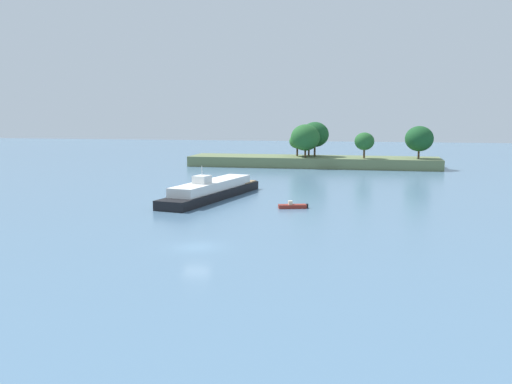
% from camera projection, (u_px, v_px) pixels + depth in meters
% --- Properties ---
extents(ground_plane, '(400.00, 400.00, 0.00)m').
position_uv_depth(ground_plane, '(196.00, 247.00, 53.49)').
color(ground_plane, slate).
extents(treeline_island, '(57.38, 11.64, 10.33)m').
position_uv_depth(treeline_island, '(321.00, 152.00, 131.77)').
color(treeline_island, '#66754C').
rests_on(treeline_island, ground).
extents(fishing_skiff, '(3.99, 2.22, 0.99)m').
position_uv_depth(fishing_skiff, '(292.00, 206.00, 75.13)').
color(fishing_skiff, maroon).
rests_on(fishing_skiff, ground).
extents(white_riverboat, '(9.07, 25.24, 5.10)m').
position_uv_depth(white_riverboat, '(212.00, 190.00, 83.48)').
color(white_riverboat, black).
rests_on(white_riverboat, ground).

